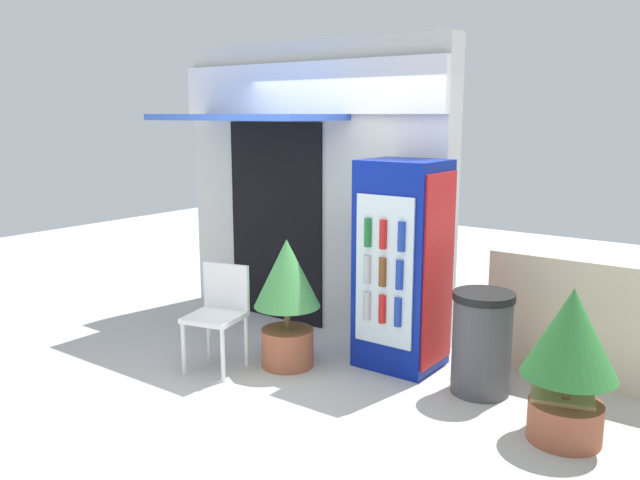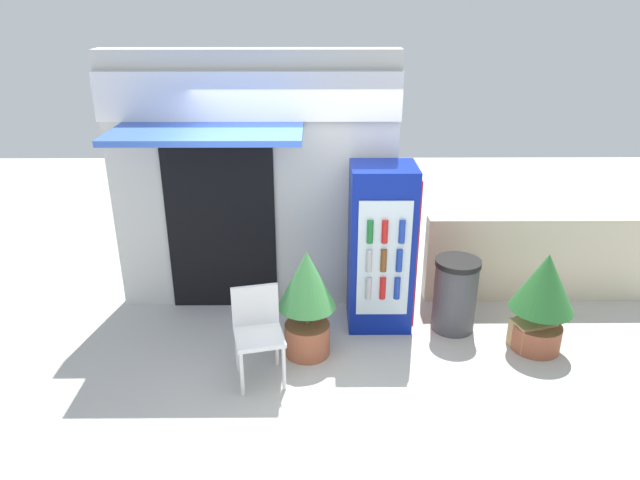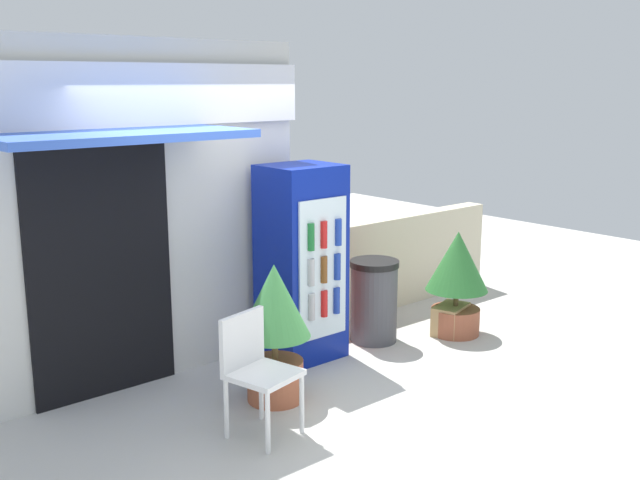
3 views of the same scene
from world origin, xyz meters
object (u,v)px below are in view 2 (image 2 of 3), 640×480
at_px(potted_plant_near_shop, 307,296).
at_px(trash_bin, 455,294).
at_px(drink_cooler, 381,248).
at_px(potted_plant_curbside, 543,294).
at_px(plastic_chair, 258,327).
at_px(cardboard_box, 532,334).

relative_size(potted_plant_near_shop, trash_bin, 1.38).
bearing_deg(potted_plant_near_shop, drink_cooler, 37.76).
bearing_deg(trash_bin, potted_plant_curbside, -27.53).
height_order(potted_plant_near_shop, trash_bin, potted_plant_near_shop).
distance_m(plastic_chair, cardboard_box, 2.83).
distance_m(potted_plant_near_shop, potted_plant_curbside, 2.35).
relative_size(plastic_chair, potted_plant_curbside, 0.84).
bearing_deg(drink_cooler, plastic_chair, -141.99).
distance_m(drink_cooler, cardboard_box, 1.78).
relative_size(plastic_chair, potted_plant_near_shop, 0.79).
xyz_separation_m(drink_cooler, cardboard_box, (1.53, -0.50, -0.75)).
bearing_deg(cardboard_box, trash_bin, 153.36).
distance_m(trash_bin, cardboard_box, 0.86).
relative_size(drink_cooler, potted_plant_curbside, 1.69).
xyz_separation_m(plastic_chair, trash_bin, (2.03, 0.83, -0.12)).
height_order(drink_cooler, potted_plant_curbside, drink_cooler).
xyz_separation_m(potted_plant_curbside, cardboard_box, (-0.03, 0.03, -0.48)).
relative_size(plastic_chair, trash_bin, 1.10).
bearing_deg(potted_plant_curbside, trash_bin, 152.47).
height_order(trash_bin, cardboard_box, trash_bin).
relative_size(drink_cooler, trash_bin, 2.20).
height_order(potted_plant_near_shop, potted_plant_curbside, potted_plant_near_shop).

